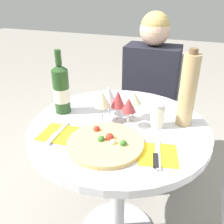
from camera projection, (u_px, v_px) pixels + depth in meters
The scene contains 14 objects.
dining_table at pixel (118, 152), 1.25m from camera, with size 0.85×0.85×0.77m.
chair_behind_diner at pixel (150, 113), 1.98m from camera, with size 0.42×0.42×0.91m.
seated_diner at pixel (147, 109), 1.81m from camera, with size 0.37×0.45×1.21m.
pizza_large at pixel (106, 143), 1.02m from camera, with size 0.32×0.32×0.05m.
wine_bottle at pixel (61, 89), 1.24m from camera, with size 0.08×0.08×0.32m.
tall_carafe at pixel (188, 90), 1.11m from camera, with size 0.08×0.08×0.36m.
sugar_shaker at pixel (158, 115), 1.14m from camera, with size 0.06×0.06×0.12m.
wine_glass_back_right at pixel (134, 98), 1.19m from camera, with size 0.08×0.08×0.14m.
wine_glass_front_left at pixel (102, 99), 1.15m from camera, with size 0.08×0.08×0.16m.
wine_glass_center at pixel (118, 99), 1.17m from camera, with size 0.07×0.07×0.15m.
wine_glass_front_right at pixel (128, 106), 1.11m from camera, with size 0.07×0.07×0.14m.
wine_glass_back_left at pixel (109, 95), 1.23m from camera, with size 0.08×0.08×0.15m.
place_setting_left at pixel (58, 134), 1.10m from camera, with size 0.16×0.19×0.01m.
place_setting_right at pixel (158, 155), 0.97m from camera, with size 0.18×0.19×0.01m.
Camera 1 is at (0.31, -0.97, 1.37)m, focal length 40.00 mm.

